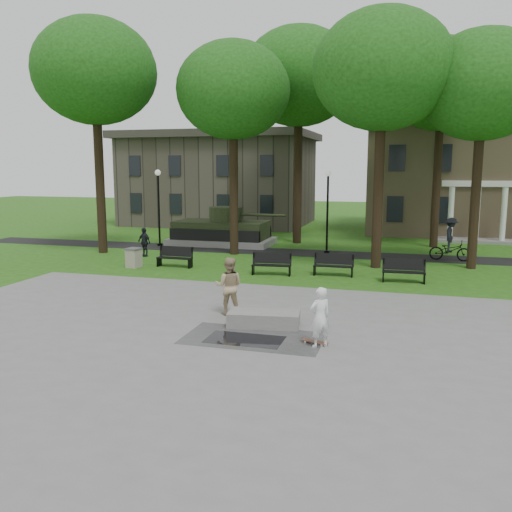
{
  "coord_description": "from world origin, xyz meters",
  "views": [
    {
      "loc": [
        5.01,
        -18.37,
        4.89
      ],
      "look_at": [
        -0.79,
        2.01,
        1.4
      ],
      "focal_mm": 38.0,
      "sensor_mm": 36.0,
      "label": 1
    }
  ],
  "objects_px": {
    "park_bench_0": "(175,256)",
    "trash_bin": "(134,258)",
    "friend_watching": "(229,286)",
    "cyclist": "(450,243)",
    "concrete_block": "(264,319)",
    "skateboarder": "(320,317)"
  },
  "relations": [
    {
      "from": "friend_watching",
      "to": "cyclist",
      "type": "relative_size",
      "value": 0.85
    },
    {
      "from": "concrete_block",
      "to": "friend_watching",
      "type": "bearing_deg",
      "value": 146.41
    },
    {
      "from": "concrete_block",
      "to": "park_bench_0",
      "type": "relative_size",
      "value": 1.21
    },
    {
      "from": "park_bench_0",
      "to": "cyclist",
      "type": "bearing_deg",
      "value": 25.16
    },
    {
      "from": "cyclist",
      "to": "park_bench_0",
      "type": "relative_size",
      "value": 1.26
    },
    {
      "from": "skateboarder",
      "to": "trash_bin",
      "type": "relative_size",
      "value": 1.75
    },
    {
      "from": "friend_watching",
      "to": "trash_bin",
      "type": "height_order",
      "value": "friend_watching"
    },
    {
      "from": "concrete_block",
      "to": "park_bench_0",
      "type": "bearing_deg",
      "value": 128.52
    },
    {
      "from": "cyclist",
      "to": "friend_watching",
      "type": "bearing_deg",
      "value": 155.1
    },
    {
      "from": "skateboarder",
      "to": "trash_bin",
      "type": "distance_m",
      "value": 14.31
    },
    {
      "from": "skateboarder",
      "to": "friend_watching",
      "type": "height_order",
      "value": "friend_watching"
    },
    {
      "from": "cyclist",
      "to": "concrete_block",
      "type": "bearing_deg",
      "value": 161.57
    },
    {
      "from": "park_bench_0",
      "to": "friend_watching",
      "type": "bearing_deg",
      "value": -52.73
    },
    {
      "from": "friend_watching",
      "to": "cyclist",
      "type": "xyz_separation_m",
      "value": [
        7.81,
        13.3,
        -0.05
      ]
    },
    {
      "from": "cyclist",
      "to": "park_bench_0",
      "type": "bearing_deg",
      "value": 118.62
    },
    {
      "from": "park_bench_0",
      "to": "trash_bin",
      "type": "relative_size",
      "value": 1.89
    },
    {
      "from": "concrete_block",
      "to": "friend_watching",
      "type": "distance_m",
      "value": 1.91
    },
    {
      "from": "cyclist",
      "to": "park_bench_0",
      "type": "xyz_separation_m",
      "value": [
        -13.22,
        -5.64,
        -0.41
      ]
    },
    {
      "from": "trash_bin",
      "to": "skateboarder",
      "type": "bearing_deg",
      "value": -41.27
    },
    {
      "from": "concrete_block",
      "to": "park_bench_0",
      "type": "xyz_separation_m",
      "value": [
        -6.88,
        8.64,
        0.28
      ]
    },
    {
      "from": "friend_watching",
      "to": "trash_bin",
      "type": "xyz_separation_m",
      "value": [
        -7.3,
        6.94,
        -0.5
      ]
    },
    {
      "from": "skateboarder",
      "to": "cyclist",
      "type": "height_order",
      "value": "cyclist"
    }
  ]
}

